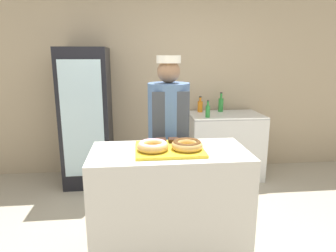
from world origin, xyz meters
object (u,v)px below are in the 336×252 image
donut_light_glaze (153,146)px  brownie_back_right (174,140)px  beverage_fridge (87,117)px  donut_chocolate_glaze (187,144)px  brownie_back_left (161,141)px  serving_tray (169,149)px  chest_freezer (224,145)px  bottle_green (221,104)px  bottle_green_b (208,111)px  baker_person (169,138)px  bottle_orange (200,106)px

donut_light_glaze → brownie_back_right: bearing=47.9°
brownie_back_right → beverage_fridge: bearing=121.8°
donut_chocolate_glaze → brownie_back_left: (-0.19, 0.21, -0.02)m
serving_tray → brownie_back_right: bearing=71.2°
brownie_back_left → brownie_back_right: same height
chest_freezer → donut_chocolate_glaze: bearing=-115.6°
beverage_fridge → chest_freezer: (1.91, 0.01, -0.45)m
donut_light_glaze → bottle_green: (1.11, 1.98, -0.01)m
donut_chocolate_glaze → bottle_green_b: bearing=71.0°
donut_light_glaze → baker_person: 0.73m
serving_tray → baker_person: bearing=84.2°
baker_person → chest_freezer: bearing=49.9°
donut_light_glaze → brownie_back_right: size_ratio=2.91×
chest_freezer → bottle_green_b: bottle_green_b is taller
donut_light_glaze → chest_freezer: donut_light_glaze is taller
donut_light_glaze → bottle_green: size_ratio=0.89×
bottle_orange → bottle_green_b: (0.02, -0.39, 0.00)m
donut_chocolate_glaze → beverage_fridge: (-1.05, 1.78, -0.12)m
donut_chocolate_glaze → baker_person: bearing=95.9°
donut_light_glaze → baker_person: baker_person is taller
baker_person → bottle_green_b: baker_person is taller
brownie_back_left → bottle_orange: 1.92m
bottle_orange → donut_chocolate_glaze: bearing=-104.9°
brownie_back_left → bottle_green: size_ratio=0.30×
brownie_back_right → chest_freezer: (0.93, 1.57, -0.55)m
serving_tray → beverage_fridge: (-0.92, 1.72, -0.07)m
brownie_back_right → bottle_orange: 1.88m
donut_chocolate_glaze → beverage_fridge: bearing=120.6°
brownie_back_left → baker_person: size_ratio=0.05×
donut_chocolate_glaze → chest_freezer: donut_chocolate_glaze is taller
brownie_back_left → brownie_back_right: 0.11m
donut_light_glaze → bottle_green: 2.27m
donut_chocolate_glaze → brownie_back_left: size_ratio=2.91×
baker_person → bottle_green_b: (0.62, 0.91, 0.10)m
chest_freezer → brownie_back_right: bearing=-120.7°
bottle_green → chest_freezer: bearing=-85.1°
bottle_green → bottle_orange: bearing=178.9°
beverage_fridge → baker_person: bearing=-48.0°
brownie_back_left → chest_freezer: 1.96m
donut_chocolate_glaze → brownie_back_left: donut_chocolate_glaze is taller
baker_person → donut_chocolate_glaze: bearing=-84.1°
baker_person → chest_freezer: 1.50m
baker_person → chest_freezer: baker_person is taller
brownie_back_right → baker_person: size_ratio=0.05×
serving_tray → brownie_back_right: brownie_back_right is taller
serving_tray → bottle_green: bearing=63.3°
brownie_back_left → beverage_fridge: (-0.86, 1.57, -0.10)m
donut_light_glaze → donut_chocolate_glaze: same height
baker_person → beverage_fridge: 1.47m
serving_tray → bottle_green_b: 1.69m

